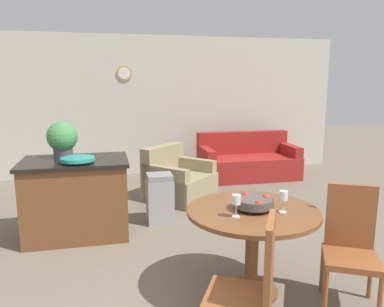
# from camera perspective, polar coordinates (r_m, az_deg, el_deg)

# --- Properties ---
(wall_back) EXTENTS (8.00, 0.09, 2.70)m
(wall_back) POSITION_cam_1_polar(r_m,az_deg,el_deg) (7.47, -7.37, 7.22)
(wall_back) COLOR beige
(wall_back) RESTS_ON ground_plane
(dining_table) EXTENTS (1.11, 1.11, 0.76)m
(dining_table) POSITION_cam_1_polar(r_m,az_deg,el_deg) (3.25, 9.20, -11.29)
(dining_table) COLOR brown
(dining_table) RESTS_ON ground_plane
(dining_chair_near_left) EXTENTS (0.57, 0.57, 0.98)m
(dining_chair_near_left) POSITION_cam_1_polar(r_m,az_deg,el_deg) (2.57, 9.03, -19.24)
(dining_chair_near_left) COLOR brown
(dining_chair_near_left) RESTS_ON ground_plane
(dining_chair_near_right) EXTENTS (0.57, 0.57, 0.98)m
(dining_chair_near_right) POSITION_cam_1_polar(r_m,az_deg,el_deg) (3.38, 23.01, -12.41)
(dining_chair_near_right) COLOR brown
(dining_chair_near_right) RESTS_ON ground_plane
(fruit_bowl) EXTENTS (0.33, 0.33, 0.12)m
(fruit_bowl) POSITION_cam_1_polar(r_m,az_deg,el_deg) (3.17, 9.31, -7.30)
(fruit_bowl) COLOR #4C4742
(fruit_bowl) RESTS_ON dining_table
(wine_glass_left) EXTENTS (0.07, 0.07, 0.18)m
(wine_glass_left) POSITION_cam_1_polar(r_m,az_deg,el_deg) (2.96, 6.75, -7.15)
(wine_glass_left) COLOR silver
(wine_glass_left) RESTS_ON dining_table
(wine_glass_right) EXTENTS (0.07, 0.07, 0.18)m
(wine_glass_right) POSITION_cam_1_polar(r_m,az_deg,el_deg) (3.13, 13.75, -6.40)
(wine_glass_right) COLOR silver
(wine_glass_right) RESTS_ON dining_table
(kitchen_island) EXTENTS (1.21, 0.82, 0.92)m
(kitchen_island) POSITION_cam_1_polar(r_m,az_deg,el_deg) (4.66, -17.16, -6.44)
(kitchen_island) COLOR brown
(kitchen_island) RESTS_ON ground_plane
(teal_bowl) EXTENTS (0.37, 0.37, 0.06)m
(teal_bowl) POSITION_cam_1_polar(r_m,az_deg,el_deg) (4.36, -17.01, -0.85)
(teal_bowl) COLOR teal
(teal_bowl) RESTS_ON kitchen_island
(potted_plant) EXTENTS (0.36, 0.36, 0.43)m
(potted_plant) POSITION_cam_1_polar(r_m,az_deg,el_deg) (4.68, -19.16, 2.19)
(potted_plant) COLOR #4C4C51
(potted_plant) RESTS_ON kitchen_island
(trash_bin) EXTENTS (0.33, 0.31, 0.65)m
(trash_bin) POSITION_cam_1_polar(r_m,az_deg,el_deg) (4.91, -4.91, -6.84)
(trash_bin) COLOR #9E9EA3
(trash_bin) RESTS_ON ground_plane
(couch) EXTENTS (1.83, 0.93, 0.85)m
(couch) POSITION_cam_1_polar(r_m,az_deg,el_deg) (7.27, 8.43, -1.34)
(couch) COLOR maroon
(couch) RESTS_ON ground_plane
(armchair) EXTENTS (1.24, 1.23, 0.82)m
(armchair) POSITION_cam_1_polar(r_m,az_deg,el_deg) (5.89, -2.20, -4.22)
(armchair) COLOR #998966
(armchair) RESTS_ON ground_plane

